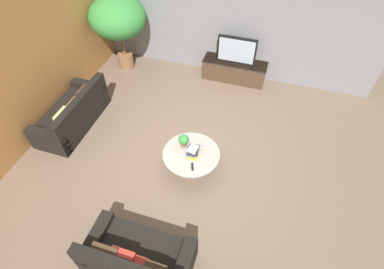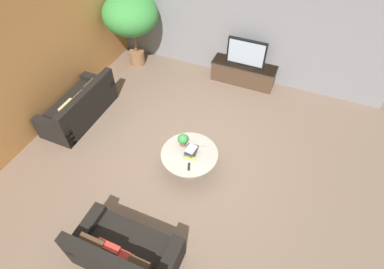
% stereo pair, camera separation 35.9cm
% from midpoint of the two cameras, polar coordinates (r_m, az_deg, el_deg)
% --- Properties ---
extents(ground_plane, '(24.00, 24.00, 0.00)m').
position_cam_midpoint_polar(ground_plane, '(6.11, -0.05, -4.79)').
color(ground_plane, brown).
extents(back_wall_stone, '(7.40, 0.12, 3.00)m').
position_cam_midpoint_polar(back_wall_stone, '(7.62, 10.21, 20.91)').
color(back_wall_stone, slate).
rests_on(back_wall_stone, ground).
extents(side_wall_left, '(0.12, 7.40, 3.00)m').
position_cam_midpoint_polar(side_wall_left, '(6.83, -26.19, 13.33)').
color(side_wall_left, '#B2753D').
rests_on(side_wall_left, ground).
extents(media_console, '(1.62, 0.50, 0.53)m').
position_cam_midpoint_polar(media_console, '(7.91, 11.07, 11.42)').
color(media_console, '#473323').
rests_on(media_console, ground).
extents(television, '(0.95, 0.13, 0.67)m').
position_cam_midpoint_polar(television, '(7.59, 11.71, 14.96)').
color(television, black).
rests_on(television, media_console).
extents(coffee_table, '(1.09, 1.09, 0.43)m').
position_cam_midpoint_polar(coffee_table, '(5.76, 1.31, -4.47)').
color(coffee_table, '#756656').
rests_on(coffee_table, ground).
extents(couch_by_wall, '(0.84, 1.83, 0.84)m').
position_cam_midpoint_polar(couch_by_wall, '(7.14, -19.24, 4.86)').
color(couch_by_wall, black).
rests_on(couch_by_wall, ground).
extents(couch_near_entry, '(1.59, 0.84, 0.84)m').
position_cam_midpoint_polar(couch_near_entry, '(4.93, -10.50, -21.48)').
color(couch_near_entry, black).
rests_on(couch_near_entry, ground).
extents(potted_palm_tall, '(1.38, 1.38, 1.93)m').
position_cam_midpoint_polar(potted_palm_tall, '(8.02, -10.28, 21.37)').
color(potted_palm_tall, brown).
rests_on(potted_palm_tall, ground).
extents(potted_plant_tabletop, '(0.20, 0.20, 0.27)m').
position_cam_midpoint_polar(potted_plant_tabletop, '(5.68, 0.08, -1.05)').
color(potted_plant_tabletop, brown).
rests_on(potted_plant_tabletop, coffee_table).
extents(book_stack, '(0.26, 0.32, 0.14)m').
position_cam_midpoint_polar(book_stack, '(5.61, 1.65, -3.29)').
color(book_stack, gold).
rests_on(book_stack, coffee_table).
extents(remote_black, '(0.09, 0.16, 0.02)m').
position_cam_midpoint_polar(remote_black, '(5.46, 1.29, -6.20)').
color(remote_black, black).
rests_on(remote_black, coffee_table).
extents(remote_silver, '(0.16, 0.11, 0.02)m').
position_cam_midpoint_polar(remote_silver, '(5.77, 3.63, -2.31)').
color(remote_silver, gray).
rests_on(remote_silver, coffee_table).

